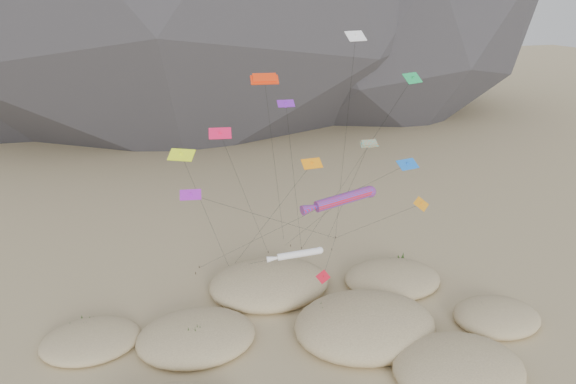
# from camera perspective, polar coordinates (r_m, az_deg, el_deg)

# --- Properties ---
(ground) EXTENTS (500.00, 500.00, 0.00)m
(ground) POSITION_cam_1_polar(r_m,az_deg,el_deg) (55.21, 4.87, -17.00)
(ground) COLOR #CCB789
(ground) RESTS_ON ground
(dunes) EXTENTS (50.33, 36.60, 4.11)m
(dunes) POSITION_cam_1_polar(r_m,az_deg,el_deg) (57.51, 2.71, -14.36)
(dunes) COLOR #CCB789
(dunes) RESTS_ON ground
(dune_grass) EXTENTS (43.91, 27.47, 1.52)m
(dune_grass) POSITION_cam_1_polar(r_m,az_deg,el_deg) (57.81, 3.33, -14.03)
(dune_grass) COLOR black
(dune_grass) RESTS_ON ground
(kite_stakes) EXTENTS (20.53, 4.77, 0.30)m
(kite_stakes) POSITION_cam_1_polar(r_m,az_deg,el_deg) (74.31, -1.72, -6.38)
(kite_stakes) COLOR #3F2D1E
(kite_stakes) RESTS_ON ground
(rainbow_tube_kite) EXTENTS (8.44, 19.72, 14.38)m
(rainbow_tube_kite) POSITION_cam_1_polar(r_m,az_deg,el_deg) (55.84, 5.44, -0.77)
(rainbow_tube_kite) COLOR red
(rainbow_tube_kite) RESTS_ON ground
(white_tube_kite) EXTENTS (5.75, 15.95, 9.09)m
(white_tube_kite) POSITION_cam_1_polar(r_m,az_deg,el_deg) (55.52, 0.85, -6.36)
(white_tube_kite) COLOR white
(white_tube_kite) RESTS_ON ground
(orange_parafoil) EXTENTS (7.63, 13.89, 25.05)m
(orange_parafoil) POSITION_cam_1_polar(r_m,az_deg,el_deg) (58.20, -2.38, 11.19)
(orange_parafoil) COLOR red
(orange_parafoil) RESTS_ON ground
(multi_parafoil) EXTENTS (3.15, 16.21, 18.32)m
(multi_parafoil) POSITION_cam_1_polar(r_m,az_deg,el_deg) (59.53, 8.13, 4.66)
(multi_parafoil) COLOR #F15219
(multi_parafoil) RESTS_ON ground
(delta_kites) EXTENTS (27.81, 22.63, 29.01)m
(delta_kites) POSITION_cam_1_polar(r_m,az_deg,el_deg) (57.91, 2.53, 4.18)
(delta_kites) COLOR #F0164A
(delta_kites) RESTS_ON ground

